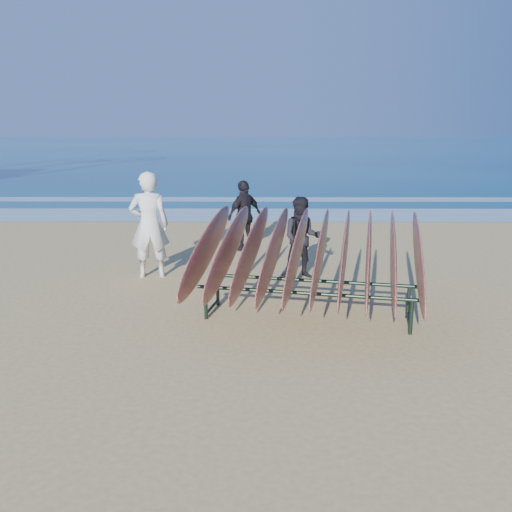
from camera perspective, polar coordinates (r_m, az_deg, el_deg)
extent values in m
plane|color=tan|center=(7.52, -0.03, -8.52)|extent=(120.00, 120.00, 0.00)
plane|color=navy|center=(62.02, 0.28, 11.32)|extent=(160.00, 160.00, 0.00)
plane|color=white|center=(17.19, 0.17, 4.36)|extent=(160.00, 160.00, 0.00)
plane|color=white|center=(20.65, 0.19, 5.98)|extent=(160.00, 160.00, 0.00)
cylinder|color=black|center=(8.14, -5.30, -4.94)|extent=(0.06, 0.06, 0.50)
cylinder|color=black|center=(7.83, 16.02, -6.21)|extent=(0.06, 0.06, 0.50)
cylinder|color=black|center=(8.73, -4.05, -3.60)|extent=(0.06, 0.06, 0.50)
cylinder|color=black|center=(8.44, 15.73, -4.71)|extent=(0.06, 0.06, 0.50)
cylinder|color=black|center=(7.77, 5.18, -3.93)|extent=(3.15, 0.69, 0.06)
cylinder|color=black|center=(8.38, 5.71, -2.58)|extent=(3.15, 0.69, 0.06)
cylinder|color=black|center=(8.48, -4.63, -5.34)|extent=(0.17, 0.65, 0.04)
cylinder|color=black|center=(8.19, 15.79, -6.56)|extent=(0.17, 0.65, 0.04)
ellipsoid|color=#720808|center=(8.24, -5.22, 0.83)|extent=(0.65, 2.86, 1.35)
ellipsoid|color=#720808|center=(8.15, -2.91, 0.71)|extent=(0.65, 2.86, 1.35)
ellipsoid|color=#720808|center=(8.07, -0.54, 0.60)|extent=(0.65, 2.86, 1.35)
ellipsoid|color=#720808|center=(8.01, 1.87, 0.48)|extent=(0.65, 2.86, 1.35)
ellipsoid|color=#720808|center=(7.96, 4.31, 0.36)|extent=(0.65, 2.86, 1.35)
ellipsoid|color=#720808|center=(7.92, 6.78, 0.24)|extent=(0.65, 2.86, 1.35)
ellipsoid|color=#720808|center=(7.90, 9.27, 0.12)|extent=(0.65, 2.86, 1.35)
ellipsoid|color=#720808|center=(7.89, 11.76, 0.00)|extent=(0.65, 2.86, 1.35)
ellipsoid|color=#720808|center=(7.90, 14.26, -0.13)|extent=(0.65, 2.86, 1.35)
ellipsoid|color=#720808|center=(7.93, 16.74, -0.25)|extent=(0.65, 2.86, 1.35)
imported|color=silver|center=(10.33, -11.17, 3.23)|extent=(0.79, 0.58, 2.00)
imported|color=black|center=(10.14, 4.87, 1.91)|extent=(0.77, 0.61, 1.54)
imported|color=black|center=(12.34, -1.22, 4.28)|extent=(0.95, 0.93, 1.60)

